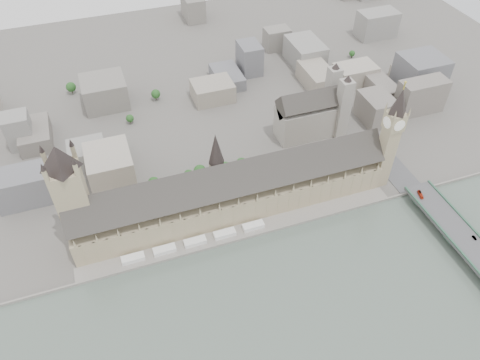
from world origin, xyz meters
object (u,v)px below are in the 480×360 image
object	(u,v)px
victoria_tower	(71,193)
palace_of_westminster	(231,191)
westminster_bridge	(469,250)
red_bus_north	(420,195)
westminster_abbey	(312,113)
car_silver	(474,238)
elizabeth_tower	(391,132)
car_approach	(394,151)

from	to	relation	value
victoria_tower	palace_of_westminster	bearing A→B (deg)	-2.96
palace_of_westminster	victoria_tower	world-z (taller)	victoria_tower
westminster_bridge	red_bus_north	xyz separation A→B (m)	(-5.54, 60.01, 6.45)
victoria_tower	westminster_abbey	distance (m)	244.79
car_silver	red_bus_north	bearing A→B (deg)	106.49
palace_of_westminster	elizabeth_tower	xyz separation A→B (m)	(138.00, -11.70, 35.38)
palace_of_westminster	victoria_tower	size ratio (longest dim) A/B	2.65
westminster_abbey	victoria_tower	bearing A→B (deg)	-163.50
car_silver	car_approach	bearing A→B (deg)	94.04
red_bus_north	car_approach	bearing A→B (deg)	94.48
red_bus_north	victoria_tower	bearing A→B (deg)	-175.09
westminster_bridge	red_bus_north	world-z (taller)	red_bus_north
elizabeth_tower	car_silver	distance (m)	106.09
elizabeth_tower	car_approach	distance (m)	60.74
elizabeth_tower	red_bus_north	size ratio (longest dim) A/B	11.32
car_silver	car_approach	size ratio (longest dim) A/B	0.92
westminster_abbey	car_approach	xyz separation A→B (m)	(57.33, -63.51, -14.14)
palace_of_westminster	westminster_bridge	size ratio (longest dim) A/B	0.82
westminster_abbey	car_approach	bearing A→B (deg)	-47.93
victoria_tower	car_silver	xyz separation A→B (m)	(290.71, -107.96, -44.23)
elizabeth_tower	car_silver	xyz separation A→B (m)	(30.71, -89.96, -47.11)
palace_of_westminster	red_bus_north	world-z (taller)	palace_of_westminster
palace_of_westminster	victoria_tower	xyz separation A→B (m)	(-122.00, 6.30, 32.50)
palace_of_westminster	westminster_bridge	xyz separation A→B (m)	(162.00, -107.20, -17.58)
victoria_tower	red_bus_north	distance (m)	286.88
elizabeth_tower	victoria_tower	xyz separation A→B (m)	(-260.00, 18.00, -2.88)
palace_of_westminster	car_approach	size ratio (longest dim) A/B	55.34
westminster_abbey	red_bus_north	xyz separation A→B (m)	(45.53, -122.49, -13.51)
westminster_abbey	car_silver	size ratio (longest dim) A/B	15.45
palace_of_westminster	red_bus_north	bearing A→B (deg)	-16.78
westminster_bridge	car_approach	xyz separation A→B (m)	(6.25, 118.99, 5.82)
victoria_tower	car_approach	world-z (taller)	victoria_tower
westminster_abbey	red_bus_north	bearing A→B (deg)	-69.61
elizabeth_tower	red_bus_north	world-z (taller)	elizabeth_tower
westminster_bridge	car_approach	bearing A→B (deg)	86.99
car_approach	westminster_bridge	bearing A→B (deg)	-69.47
victoria_tower	car_silver	distance (m)	313.25
palace_of_westminster	westminster_bridge	bearing A→B (deg)	-33.49
car_silver	elizabeth_tower	bearing A→B (deg)	112.66
elizabeth_tower	westminster_abbey	distance (m)	96.91
westminster_abbey	car_approach	world-z (taller)	westminster_abbey
red_bus_north	car_silver	size ratio (longest dim) A/B	2.16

